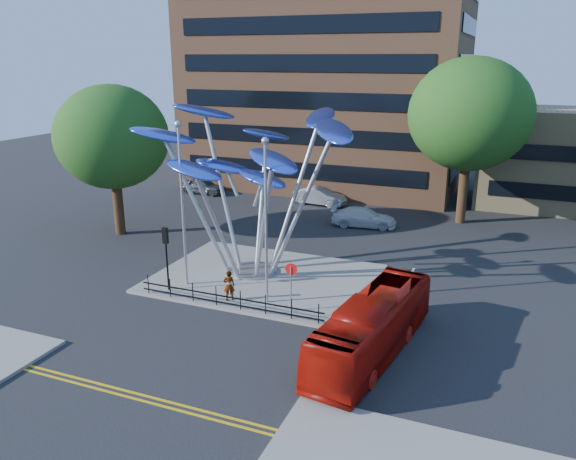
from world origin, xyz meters
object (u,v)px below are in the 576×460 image
at_px(red_bus, 372,327).
at_px(parked_car_left, 203,186).
at_px(street_lamp_left, 182,191).
at_px(pedestrian, 229,285).
at_px(tree_left, 112,137).
at_px(no_entry_sign_island, 291,279).
at_px(tree_right, 470,115).
at_px(parked_car_right, 364,217).
at_px(parked_car_mid, 320,196).
at_px(street_lamp_right, 266,207).
at_px(traffic_light_island, 166,245).
at_px(leaf_sculpture, 250,155).

bearing_deg(red_bus, parked_car_left, 141.39).
distance_m(street_lamp_left, pedestrian, 5.51).
bearing_deg(pedestrian, street_lamp_left, -45.70).
height_order(street_lamp_left, red_bus, street_lamp_left).
xyz_separation_m(tree_left, no_entry_sign_island, (16.00, -7.48, -4.98)).
height_order(no_entry_sign_island, pedestrian, no_entry_sign_island).
bearing_deg(tree_right, parked_car_right, -149.81).
bearing_deg(tree_left, no_entry_sign_island, -25.07).
bearing_deg(tree_right, parked_car_left, 177.94).
bearing_deg(red_bus, street_lamp_left, 171.19).
xyz_separation_m(tree_right, parked_car_right, (-6.49, -3.78, -7.35)).
bearing_deg(parked_car_mid, no_entry_sign_island, -158.92).
distance_m(street_lamp_right, traffic_light_island, 6.05).
bearing_deg(pedestrian, traffic_light_island, -28.00).
xyz_separation_m(street_lamp_left, parked_car_right, (6.01, 14.72, -4.67)).
xyz_separation_m(red_bus, parked_car_left, (-21.40, 22.69, -0.56)).
bearing_deg(pedestrian, parked_car_right, -128.35).
height_order(street_lamp_right, parked_car_right, street_lamp_right).
height_order(no_entry_sign_island, parked_car_right, no_entry_sign_island).
bearing_deg(leaf_sculpture, traffic_light_island, -125.04).
height_order(street_lamp_right, parked_car_mid, street_lamp_right).
relative_size(street_lamp_right, pedestrian, 5.24).
distance_m(leaf_sculpture, parked_car_mid, 17.50).
height_order(tree_right, pedestrian, tree_right).
bearing_deg(tree_left, parked_car_mid, 51.27).
bearing_deg(tree_left, leaf_sculpture, -15.55).
xyz_separation_m(parked_car_left, parked_car_mid, (11.22, 0.18, 0.02)).
bearing_deg(red_bus, street_lamp_right, 162.89).
height_order(tree_left, traffic_light_island, tree_left).
xyz_separation_m(tree_left, parked_car_right, (15.51, 8.22, -6.11)).
bearing_deg(tree_right, no_entry_sign_island, -107.12).
xyz_separation_m(parked_car_left, parked_car_right, (16.30, -4.60, -0.03)).
relative_size(tree_left, red_bus, 1.13).
bearing_deg(tree_right, leaf_sculpture, -123.31).
bearing_deg(tree_left, traffic_light_island, -39.81).
xyz_separation_m(pedestrian, parked_car_right, (2.87, 15.72, -0.26)).
distance_m(street_lamp_right, red_bus, 7.75).
relative_size(street_lamp_right, no_entry_sign_island, 3.39).
relative_size(parked_car_mid, parked_car_right, 0.94).
bearing_deg(tree_right, pedestrian, -115.66).
relative_size(leaf_sculpture, street_lamp_left, 1.45).
distance_m(red_bus, parked_car_left, 31.19).
bearing_deg(red_bus, tree_right, 94.40).
relative_size(no_entry_sign_island, red_bus, 0.27).
distance_m(leaf_sculpture, parked_car_left, 21.46).
bearing_deg(traffic_light_island, leaf_sculpture, 54.96).
xyz_separation_m(pedestrian, parked_car_mid, (-2.21, 20.50, -0.21)).
bearing_deg(parked_car_mid, tree_left, 147.13).
bearing_deg(parked_car_left, no_entry_sign_island, -139.52).
relative_size(leaf_sculpture, pedestrian, 8.03).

